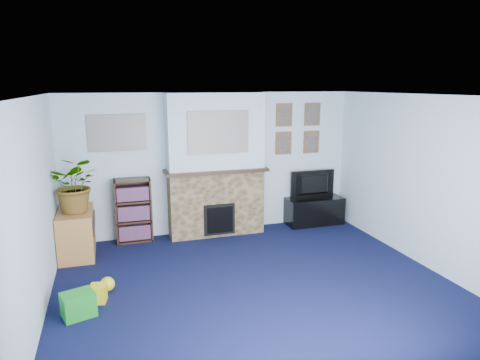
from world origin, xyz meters
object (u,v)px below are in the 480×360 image
object	(u,v)px
tv_stand	(314,212)
bookshelf	(133,212)
television	(315,185)
sideboard	(77,233)

from	to	relation	value
tv_stand	bookshelf	bearing A→B (deg)	178.64
television	sideboard	distance (m)	4.13
bookshelf	sideboard	xyz separation A→B (m)	(-0.86, -0.36, -0.15)
television	tv_stand	bearing A→B (deg)	89.95
television	sideboard	world-z (taller)	television
tv_stand	sideboard	distance (m)	4.11
bookshelf	sideboard	world-z (taller)	bookshelf
tv_stand	bookshelf	xyz separation A→B (m)	(-3.23, 0.08, 0.28)
tv_stand	bookshelf	distance (m)	3.24
bookshelf	television	bearing A→B (deg)	-1.00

